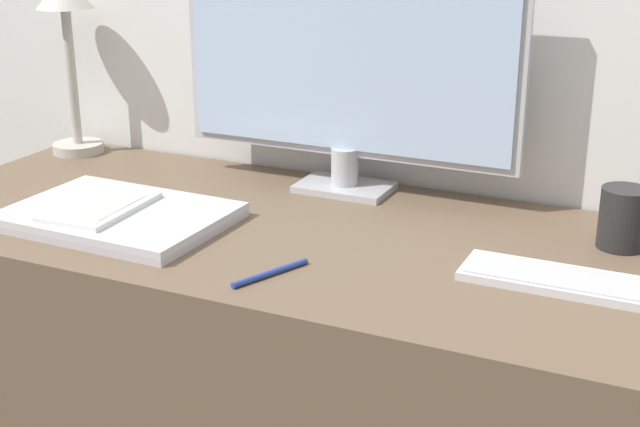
{
  "coord_description": "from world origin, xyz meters",
  "views": [
    {
      "loc": [
        0.52,
        -0.95,
        1.21
      ],
      "look_at": [
        -0.01,
        0.18,
        0.77
      ],
      "focal_mm": 50.0,
      "sensor_mm": 36.0,
      "label": 1
    }
  ],
  "objects_px": {
    "laptop": "(119,216)",
    "pen": "(271,273)",
    "coffee_mug": "(625,218)",
    "monitor": "(346,67)",
    "keyboard": "(559,280)",
    "ereader": "(100,207)",
    "desk_lamp": "(68,32)"
  },
  "relations": [
    {
      "from": "ereader",
      "to": "keyboard",
      "type": "bearing_deg",
      "value": 5.54
    },
    {
      "from": "laptop",
      "to": "pen",
      "type": "distance_m",
      "value": 0.34
    },
    {
      "from": "ereader",
      "to": "laptop",
      "type": "bearing_deg",
      "value": 28.92
    },
    {
      "from": "laptop",
      "to": "keyboard",
      "type": "bearing_deg",
      "value": 4.61
    },
    {
      "from": "keyboard",
      "to": "laptop",
      "type": "height_order",
      "value": "laptop"
    },
    {
      "from": "laptop",
      "to": "desk_lamp",
      "type": "distance_m",
      "value": 0.52
    },
    {
      "from": "monitor",
      "to": "keyboard",
      "type": "height_order",
      "value": "monitor"
    },
    {
      "from": "monitor",
      "to": "keyboard",
      "type": "relative_size",
      "value": 2.36
    },
    {
      "from": "laptop",
      "to": "coffee_mug",
      "type": "bearing_deg",
      "value": 17.18
    },
    {
      "from": "laptop",
      "to": "pen",
      "type": "relative_size",
      "value": 2.82
    },
    {
      "from": "ereader",
      "to": "pen",
      "type": "bearing_deg",
      "value": -11.7
    },
    {
      "from": "desk_lamp",
      "to": "pen",
      "type": "bearing_deg",
      "value": -31.02
    },
    {
      "from": "monitor",
      "to": "desk_lamp",
      "type": "relative_size",
      "value": 1.77
    },
    {
      "from": "monitor",
      "to": "laptop",
      "type": "height_order",
      "value": "monitor"
    },
    {
      "from": "coffee_mug",
      "to": "laptop",
      "type": "bearing_deg",
      "value": -162.82
    },
    {
      "from": "monitor",
      "to": "desk_lamp",
      "type": "height_order",
      "value": "monitor"
    },
    {
      "from": "keyboard",
      "to": "pen",
      "type": "distance_m",
      "value": 0.4
    },
    {
      "from": "monitor",
      "to": "laptop",
      "type": "relative_size",
      "value": 1.78
    },
    {
      "from": "ereader",
      "to": "coffee_mug",
      "type": "xyz_separation_m",
      "value": [
        0.79,
        0.25,
        0.02
      ]
    },
    {
      "from": "monitor",
      "to": "pen",
      "type": "height_order",
      "value": "monitor"
    },
    {
      "from": "desk_lamp",
      "to": "pen",
      "type": "relative_size",
      "value": 2.85
    },
    {
      "from": "desk_lamp",
      "to": "coffee_mug",
      "type": "bearing_deg",
      "value": -4.11
    },
    {
      "from": "desk_lamp",
      "to": "monitor",
      "type": "bearing_deg",
      "value": 0.14
    },
    {
      "from": "laptop",
      "to": "pen",
      "type": "xyz_separation_m",
      "value": [
        0.33,
        -0.09,
        -0.01
      ]
    },
    {
      "from": "ereader",
      "to": "monitor",
      "type": "bearing_deg",
      "value": 48.54
    },
    {
      "from": "keyboard",
      "to": "desk_lamp",
      "type": "bearing_deg",
      "value": 166.07
    },
    {
      "from": "keyboard",
      "to": "desk_lamp",
      "type": "distance_m",
      "value": 1.1
    },
    {
      "from": "desk_lamp",
      "to": "ereader",
      "type": "bearing_deg",
      "value": -46.15
    },
    {
      "from": "coffee_mug",
      "to": "pen",
      "type": "xyz_separation_m",
      "value": [
        -0.44,
        -0.32,
        -0.04
      ]
    },
    {
      "from": "laptop",
      "to": "pen",
      "type": "height_order",
      "value": "laptop"
    },
    {
      "from": "keyboard",
      "to": "laptop",
      "type": "bearing_deg",
      "value": -175.39
    },
    {
      "from": "keyboard",
      "to": "laptop",
      "type": "relative_size",
      "value": 0.76
    }
  ]
}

